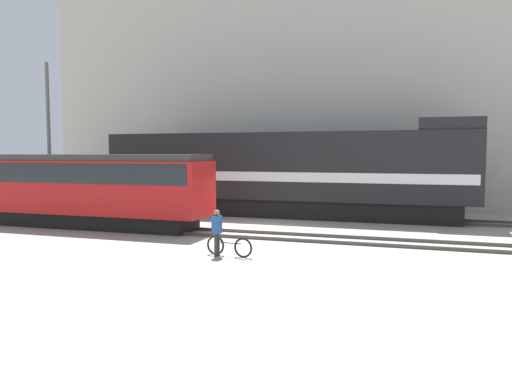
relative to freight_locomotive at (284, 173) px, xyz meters
The scene contains 9 objects.
ground_plane 5.56m from the freight_locomotive, 89.46° to the right, with size 120.00×120.00×0.00m, color #9E998C.
track_near 7.28m from the freight_locomotive, 89.61° to the right, with size 60.00×1.51×0.14m.
track_far 2.36m from the freight_locomotive, ahead, with size 60.00×1.51×0.14m.
building_backdrop 9.42m from the freight_locomotive, 89.65° to the left, with size 37.57×6.00×15.54m.
freight_locomotive is the anchor object (origin of this frame).
streetcar 10.26m from the freight_locomotive, 137.78° to the right, with size 11.78×2.54×3.45m.
bicycle 11.27m from the freight_locomotive, 84.42° to the right, with size 1.75×0.44×0.74m.
person 11.23m from the freight_locomotive, 86.56° to the right, with size 0.26×0.38×1.60m.
utility_pole_left 13.50m from the freight_locomotive, 165.07° to the right, with size 0.20×0.20×8.60m.
Camera 1 is at (7.24, -21.63, 3.52)m, focal length 35.00 mm.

